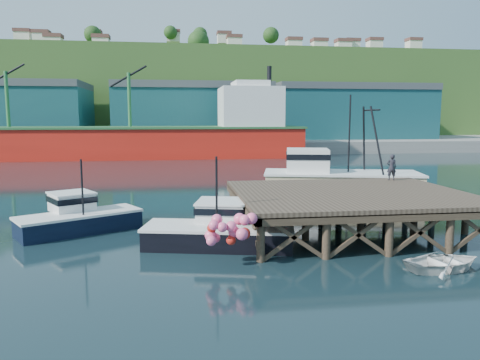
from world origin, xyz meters
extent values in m
plane|color=black|center=(0.00, 0.00, 0.00)|extent=(300.00, 300.00, 0.00)
cube|color=brown|center=(5.50, 0.00, 2.00)|extent=(12.00, 10.00, 0.25)
cube|color=#473828|center=(5.50, -4.85, 1.75)|extent=(12.00, 0.30, 0.35)
cylinder|color=#473828|center=(-0.20, -4.70, 0.80)|extent=(0.36, 0.36, 2.60)
cylinder|color=#473828|center=(-0.20, 4.70, 0.80)|extent=(0.36, 0.36, 2.60)
cylinder|color=#473828|center=(11.20, 4.70, 0.80)|extent=(0.36, 0.36, 2.60)
cube|color=gray|center=(0.00, 70.00, 1.00)|extent=(160.00, 40.00, 2.00)
cube|color=#1A5656|center=(0.00, 65.00, 6.50)|extent=(28.00, 16.00, 9.00)
cube|color=#1A5656|center=(30.00, 65.00, 6.50)|extent=(30.00, 16.00, 9.00)
cube|color=red|center=(-12.00, 48.00, 2.20)|extent=(55.00, 9.50, 4.40)
cube|color=#26592D|center=(-12.00, 48.00, 4.50)|extent=(55.50, 10.00, 0.30)
cube|color=silver|center=(8.00, 48.00, 7.50)|extent=(9.00, 9.00, 6.00)
cube|color=silver|center=(8.00, 48.00, 10.80)|extent=(5.00, 7.00, 1.20)
cylinder|color=black|center=(11.00, 48.00, 12.50)|extent=(0.70, 0.70, 2.50)
cube|color=#2D511E|center=(0.00, 100.00, 11.00)|extent=(220.00, 50.00, 22.00)
cube|color=black|center=(-8.72, 1.68, 0.48)|extent=(6.43, 5.00, 0.95)
cube|color=silver|center=(-8.72, 1.68, 0.97)|extent=(6.56, 5.10, 0.13)
cube|color=silver|center=(-9.27, 2.64, 1.43)|extent=(2.74, 2.74, 0.95)
cube|color=black|center=(-9.27, 2.64, 1.64)|extent=(2.89, 2.89, 0.32)
cylinder|color=black|center=(-8.41, 1.15, 2.44)|extent=(0.10, 0.10, 2.97)
cube|color=black|center=(-1.71, -2.16, 0.47)|extent=(7.23, 4.00, 0.95)
cube|color=silver|center=(-1.71, -2.16, 0.97)|extent=(7.37, 4.08, 0.13)
cube|color=silver|center=(-1.43, -0.96, 1.42)|extent=(2.72, 2.72, 0.95)
cube|color=black|center=(-1.43, -0.96, 1.63)|extent=(2.88, 2.88, 0.32)
cylinder|color=black|center=(-1.87, -2.82, 2.63)|extent=(0.10, 0.10, 3.36)
sphere|color=#FF5D91|center=(-1.94, -5.09, 1.16)|extent=(0.44, 0.44, 0.44)
sphere|color=#FF5D91|center=(-0.99, -4.88, 1.37)|extent=(0.44, 0.44, 0.44)
sphere|color=red|center=(-1.41, -5.41, 1.58)|extent=(0.44, 0.44, 0.44)
cube|color=beige|center=(8.71, 9.88, 0.92)|extent=(11.86, 6.44, 1.84)
cube|color=silver|center=(8.71, 9.88, 1.89)|extent=(12.11, 6.69, 0.15)
cube|color=silver|center=(6.15, 9.88, 2.76)|extent=(3.66, 3.51, 1.84)
cube|color=black|center=(6.15, 9.88, 3.17)|extent=(3.78, 3.63, 0.41)
cylinder|color=black|center=(9.22, 9.88, 4.61)|extent=(0.12, 0.12, 6.14)
imported|color=silver|center=(6.82, -6.80, 0.33)|extent=(3.55, 2.77, 0.67)
imported|color=black|center=(9.72, 3.93, 2.94)|extent=(0.66, 0.50, 1.62)
camera|label=1|loc=(-3.76, -23.41, 6.04)|focal=35.00mm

